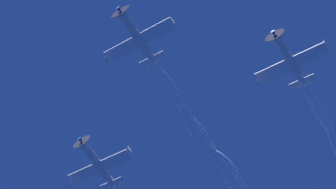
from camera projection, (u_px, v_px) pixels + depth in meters
The scene contains 3 objects.
airplane_lead at pixel (137, 37), 87.46m from camera, with size 8.92×8.04×2.67m.
airplane_left_wingman at pixel (289, 60), 88.83m from camera, with size 8.88×8.04×2.76m.
airplane_right_wingman at pixel (98, 164), 94.82m from camera, with size 8.86×8.03×2.78m.
Camera 1 is at (15.91, -32.46, 1.88)m, focal length 83.17 mm.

